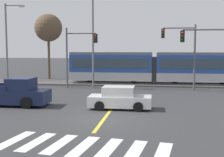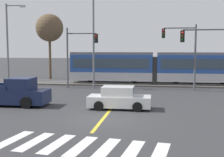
{
  "view_description": "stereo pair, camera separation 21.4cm",
  "coord_description": "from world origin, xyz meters",
  "px_view_note": "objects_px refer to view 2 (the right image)",
  "views": [
    {
      "loc": [
        3.01,
        -17.35,
        4.12
      ],
      "look_at": [
        -0.63,
        7.67,
        1.6
      ],
      "focal_mm": 50.0,
      "sensor_mm": 36.0,
      "label": 1
    },
    {
      "loc": [
        3.22,
        -17.31,
        4.12
      ],
      "look_at": [
        -0.63,
        7.67,
        1.6
      ],
      "focal_mm": 50.0,
      "sensor_mm": 36.0,
      "label": 2
    }
  ],
  "objects_px": {
    "light_rail_tram": "(155,66)",
    "traffic_light_mid_right": "(216,50)",
    "sedan_crossing": "(119,98)",
    "street_lamp_west": "(9,40)",
    "street_lamp_centre": "(95,36)",
    "traffic_light_far_right": "(184,47)",
    "traffic_light_far_left": "(77,49)",
    "pickup_truck": "(12,94)",
    "bare_tree_far_west": "(49,28)"
  },
  "relations": [
    {
      "from": "light_rail_tram",
      "to": "traffic_light_mid_right",
      "type": "height_order",
      "value": "traffic_light_mid_right"
    },
    {
      "from": "sedan_crossing",
      "to": "street_lamp_west",
      "type": "height_order",
      "value": "street_lamp_west"
    },
    {
      "from": "sedan_crossing",
      "to": "street_lamp_centre",
      "type": "distance_m",
      "value": 12.2
    },
    {
      "from": "traffic_light_far_right",
      "to": "traffic_light_far_left",
      "type": "relative_size",
      "value": 1.03
    },
    {
      "from": "traffic_light_far_left",
      "to": "sedan_crossing",
      "type": "bearing_deg",
      "value": -61.07
    },
    {
      "from": "traffic_light_far_right",
      "to": "street_lamp_centre",
      "type": "bearing_deg",
      "value": 174.9
    },
    {
      "from": "traffic_light_mid_right",
      "to": "street_lamp_west",
      "type": "relative_size",
      "value": 0.69
    },
    {
      "from": "light_rail_tram",
      "to": "street_lamp_west",
      "type": "height_order",
      "value": "street_lamp_west"
    },
    {
      "from": "pickup_truck",
      "to": "traffic_light_far_right",
      "type": "height_order",
      "value": "traffic_light_far_right"
    },
    {
      "from": "pickup_truck",
      "to": "sedan_crossing",
      "type": "bearing_deg",
      "value": -0.54
    },
    {
      "from": "traffic_light_mid_right",
      "to": "bare_tree_far_west",
      "type": "bearing_deg",
      "value": 142.12
    },
    {
      "from": "pickup_truck",
      "to": "street_lamp_centre",
      "type": "xyz_separation_m",
      "value": [
        3.8,
        10.54,
        4.46
      ]
    },
    {
      "from": "sedan_crossing",
      "to": "street_lamp_west",
      "type": "distance_m",
      "value": 17.6
    },
    {
      "from": "traffic_light_far_right",
      "to": "traffic_light_mid_right",
      "type": "relative_size",
      "value": 1.05
    },
    {
      "from": "pickup_truck",
      "to": "street_lamp_centre",
      "type": "relative_size",
      "value": 0.57
    },
    {
      "from": "traffic_light_mid_right",
      "to": "bare_tree_far_west",
      "type": "xyz_separation_m",
      "value": [
        -18.48,
        14.37,
        2.66
      ]
    },
    {
      "from": "light_rail_tram",
      "to": "traffic_light_far_left",
      "type": "distance_m",
      "value": 8.76
    },
    {
      "from": "pickup_truck",
      "to": "traffic_light_far_left",
      "type": "xyz_separation_m",
      "value": [
        2.13,
        10.0,
        3.09
      ]
    },
    {
      "from": "traffic_light_far_left",
      "to": "traffic_light_mid_right",
      "type": "distance_m",
      "value": 13.79
    },
    {
      "from": "traffic_light_far_left",
      "to": "street_lamp_centre",
      "type": "xyz_separation_m",
      "value": [
        1.67,
        0.54,
        1.37
      ]
    },
    {
      "from": "traffic_light_mid_right",
      "to": "bare_tree_far_west",
      "type": "distance_m",
      "value": 23.56
    },
    {
      "from": "street_lamp_west",
      "to": "sedan_crossing",
      "type": "bearing_deg",
      "value": -39.15
    },
    {
      "from": "light_rail_tram",
      "to": "sedan_crossing",
      "type": "distance_m",
      "value": 14.02
    },
    {
      "from": "pickup_truck",
      "to": "light_rail_tram",
      "type": "bearing_deg",
      "value": 54.35
    },
    {
      "from": "street_lamp_centre",
      "to": "bare_tree_far_west",
      "type": "relative_size",
      "value": 1.13
    },
    {
      "from": "pickup_truck",
      "to": "traffic_light_far_left",
      "type": "bearing_deg",
      "value": 77.99
    },
    {
      "from": "pickup_truck",
      "to": "bare_tree_far_west",
      "type": "height_order",
      "value": "bare_tree_far_west"
    },
    {
      "from": "traffic_light_far_right",
      "to": "bare_tree_far_west",
      "type": "height_order",
      "value": "bare_tree_far_west"
    },
    {
      "from": "traffic_light_far_left",
      "to": "traffic_light_mid_right",
      "type": "bearing_deg",
      "value": -25.25
    },
    {
      "from": "light_rail_tram",
      "to": "traffic_light_mid_right",
      "type": "xyz_separation_m",
      "value": [
        4.76,
        -9.6,
        1.91
      ]
    },
    {
      "from": "sedan_crossing",
      "to": "traffic_light_mid_right",
      "type": "relative_size",
      "value": 0.71
    },
    {
      "from": "street_lamp_centre",
      "to": "sedan_crossing",
      "type": "bearing_deg",
      "value": -69.86
    },
    {
      "from": "light_rail_tram",
      "to": "pickup_truck",
      "type": "height_order",
      "value": "light_rail_tram"
    },
    {
      "from": "street_lamp_centre",
      "to": "bare_tree_far_west",
      "type": "bearing_deg",
      "value": 133.99
    },
    {
      "from": "traffic_light_mid_right",
      "to": "street_lamp_centre",
      "type": "distance_m",
      "value": 12.64
    },
    {
      "from": "sedan_crossing",
      "to": "traffic_light_far_right",
      "type": "distance_m",
      "value": 11.52
    },
    {
      "from": "street_lamp_centre",
      "to": "bare_tree_far_west",
      "type": "distance_m",
      "value": 11.13
    },
    {
      "from": "light_rail_tram",
      "to": "bare_tree_far_west",
      "type": "height_order",
      "value": "bare_tree_far_west"
    },
    {
      "from": "traffic_light_mid_right",
      "to": "street_lamp_centre",
      "type": "bearing_deg",
      "value": 149.26
    },
    {
      "from": "bare_tree_far_west",
      "to": "light_rail_tram",
      "type": "bearing_deg",
      "value": -19.19
    },
    {
      "from": "light_rail_tram",
      "to": "traffic_light_far_right",
      "type": "relative_size",
      "value": 2.95
    },
    {
      "from": "light_rail_tram",
      "to": "traffic_light_far_left",
      "type": "height_order",
      "value": "traffic_light_far_left"
    },
    {
      "from": "traffic_light_far_right",
      "to": "street_lamp_centre",
      "type": "height_order",
      "value": "street_lamp_centre"
    },
    {
      "from": "sedan_crossing",
      "to": "bare_tree_far_west",
      "type": "height_order",
      "value": "bare_tree_far_west"
    },
    {
      "from": "traffic_light_far_left",
      "to": "traffic_light_mid_right",
      "type": "xyz_separation_m",
      "value": [
        12.48,
        -5.88,
        0.02
      ]
    },
    {
      "from": "traffic_light_far_left",
      "to": "bare_tree_far_west",
      "type": "distance_m",
      "value": 10.74
    },
    {
      "from": "sedan_crossing",
      "to": "bare_tree_far_west",
      "type": "relative_size",
      "value": 0.5
    },
    {
      "from": "street_lamp_west",
      "to": "bare_tree_far_west",
      "type": "distance_m",
      "value": 8.13
    },
    {
      "from": "light_rail_tram",
      "to": "street_lamp_centre",
      "type": "distance_m",
      "value": 7.56
    },
    {
      "from": "bare_tree_far_west",
      "to": "pickup_truck",
      "type": "bearing_deg",
      "value": -78.16
    }
  ]
}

